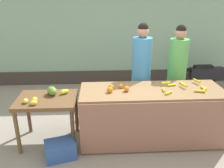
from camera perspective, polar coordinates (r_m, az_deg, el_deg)
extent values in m
plane|color=gray|center=(4.14, 3.53, -12.93)|extent=(24.00, 24.00, 0.00)
cube|color=#8CB299|center=(6.24, 0.87, 13.16)|extent=(8.74, 0.20, 2.90)
cube|color=#3F3833|center=(6.43, 0.88, 1.76)|extent=(8.74, 0.04, 0.36)
cube|color=olive|center=(3.97, 9.33, -7.28)|extent=(2.27, 0.79, 0.89)
cube|color=#946350|center=(3.62, 10.69, -10.33)|extent=(2.27, 0.03, 0.83)
cube|color=brown|center=(3.83, -15.49, -3.71)|extent=(0.92, 0.70, 0.06)
cylinder|color=brown|center=(3.87, -21.88, -10.89)|extent=(0.06, 0.06, 0.72)
cylinder|color=brown|center=(3.69, -9.44, -11.17)|extent=(0.06, 0.06, 0.72)
cylinder|color=brown|center=(4.36, -19.53, -6.75)|extent=(0.06, 0.06, 0.72)
cylinder|color=brown|center=(4.20, -8.63, -6.78)|extent=(0.06, 0.06, 0.72)
cylinder|color=gold|center=(3.65, 13.50, -2.11)|extent=(0.13, 0.11, 0.04)
cylinder|color=gold|center=(3.95, 21.41, -1.25)|extent=(0.13, 0.15, 0.04)
cylinder|color=yellow|center=(3.76, 12.34, -1.36)|extent=(0.05, 0.13, 0.04)
cylinder|color=yellow|center=(3.98, 14.22, -0.24)|extent=(0.14, 0.07, 0.04)
cylinder|color=yellow|center=(4.09, 16.63, 0.12)|extent=(0.08, 0.13, 0.04)
cylinder|color=gold|center=(3.85, 20.42, -1.67)|extent=(0.16, 0.08, 0.04)
cylinder|color=yellow|center=(4.00, 21.22, -0.94)|extent=(0.05, 0.14, 0.04)
cylinder|color=yellow|center=(3.95, 16.91, -0.18)|extent=(0.08, 0.16, 0.04)
cylinder|color=yellow|center=(3.96, 12.87, 0.26)|extent=(0.15, 0.05, 0.04)
cylinder|color=gold|center=(4.21, 19.77, 0.75)|extent=(0.08, 0.16, 0.04)
sphere|color=orange|center=(3.77, 2.13, -0.51)|extent=(0.07, 0.07, 0.07)
sphere|color=orange|center=(3.60, -0.49, -1.40)|extent=(0.09, 0.09, 0.09)
sphere|color=orange|center=(3.65, 3.56, -1.16)|extent=(0.09, 0.09, 0.09)
sphere|color=orange|center=(3.71, -0.24, -0.74)|extent=(0.09, 0.09, 0.09)
ellipsoid|color=yellow|center=(3.73, -20.14, -3.85)|extent=(0.09, 0.12, 0.07)
ellipsoid|color=yellow|center=(3.98, -14.14, -1.45)|extent=(0.13, 0.14, 0.09)
ellipsoid|color=yellow|center=(3.88, -11.65, -1.88)|extent=(0.12, 0.14, 0.08)
ellipsoid|color=gold|center=(3.90, -11.06, -1.76)|extent=(0.12, 0.12, 0.07)
ellipsoid|color=#EACB4B|center=(3.63, -18.43, -4.35)|extent=(0.12, 0.09, 0.07)
ellipsoid|color=yellow|center=(3.70, -18.18, -3.65)|extent=(0.10, 0.12, 0.09)
ellipsoid|color=olive|center=(3.88, -14.29, -1.63)|extent=(0.24, 0.26, 0.14)
cylinder|color=#33333D|center=(4.55, 6.71, -4.43)|extent=(0.29, 0.29, 0.72)
cylinder|color=#3F8CCC|center=(4.27, 7.17, 5.26)|extent=(0.34, 0.34, 0.88)
sphere|color=tan|center=(4.16, 7.50, 12.34)|extent=(0.21, 0.21, 0.21)
sphere|color=black|center=(4.15, 7.55, 13.27)|extent=(0.18, 0.18, 0.18)
cylinder|color=#33333D|center=(4.80, 14.70, -3.79)|extent=(0.29, 0.29, 0.70)
cylinder|color=#59B259|center=(4.53, 15.60, 5.13)|extent=(0.34, 0.34, 0.85)
sphere|color=tan|center=(4.43, 16.26, 11.61)|extent=(0.21, 0.21, 0.21)
sphere|color=black|center=(4.42, 16.36, 12.48)|extent=(0.18, 0.18, 0.18)
torus|color=black|center=(6.40, 25.50, 0.91)|extent=(0.65, 0.09, 0.65)
torus|color=black|center=(6.01, 17.51, 0.79)|extent=(0.65, 0.09, 0.65)
cube|color=black|center=(6.13, 21.86, 2.43)|extent=(0.80, 0.18, 0.28)
cube|color=black|center=(6.05, 21.20, 3.86)|extent=(0.44, 0.16, 0.08)
cube|color=#3359A5|center=(3.73, -12.37, -15.22)|extent=(0.51, 0.43, 0.26)
ellipsoid|color=maroon|center=(4.71, -4.37, -4.79)|extent=(0.46, 0.47, 0.51)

